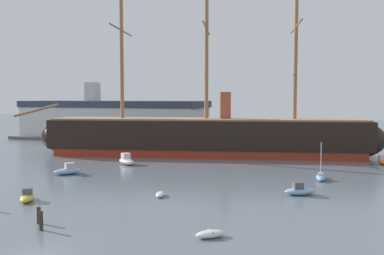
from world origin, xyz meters
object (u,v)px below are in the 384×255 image
at_px(dinghy_foreground_right, 210,234).
at_px(motorboat_mid_left, 68,170).
at_px(tall_ship, 206,136).
at_px(motorboat_foreground_left, 27,197).
at_px(motorboat_mid_right, 299,190).
at_px(mooring_piling_left_pair, 39,215).
at_px(dinghy_distant_centre, 240,147).
at_px(motorboat_alongside_bow, 126,160).
at_px(dockside_warehouse_left, 114,120).
at_px(mooring_piling_right_pair, 41,221).
at_px(dinghy_near_centre, 160,194).
at_px(motorboat_far_left, 100,148).
at_px(sailboat_alongside_stern, 321,177).
at_px(motorboat_far_right, 383,161).

distance_m(dinghy_foreground_right, motorboat_mid_left, 33.33).
relative_size(tall_ship, motorboat_foreground_left, 20.41).
relative_size(motorboat_mid_right, mooring_piling_left_pair, 2.56).
bearing_deg(dinghy_distant_centre, tall_ship, -105.54).
distance_m(motorboat_alongside_bow, dockside_warehouse_left, 43.89).
relative_size(dinghy_foreground_right, dockside_warehouse_left, 0.05).
bearing_deg(motorboat_mid_left, mooring_piling_right_pair, -59.69).
bearing_deg(motorboat_mid_left, dinghy_near_centre, -24.51).
height_order(dinghy_near_centre, dockside_warehouse_left, dockside_warehouse_left).
xyz_separation_m(dinghy_foreground_right, motorboat_mid_right, (5.89, 17.02, 0.23)).
distance_m(motorboat_mid_left, motorboat_far_left, 27.57).
height_order(tall_ship, motorboat_mid_left, tall_ship).
relative_size(motorboat_foreground_left, dinghy_foreground_right, 1.33).
bearing_deg(dinghy_distant_centre, motorboat_foreground_left, -103.23).
height_order(dinghy_near_centre, dinghy_distant_centre, dinghy_distant_centre).
xyz_separation_m(dinghy_distant_centre, dockside_warehouse_left, (-36.52, 9.17, 4.86)).
height_order(dinghy_foreground_right, sailboat_alongside_stern, sailboat_alongside_stern).
height_order(tall_ship, mooring_piling_right_pair, tall_ship).
bearing_deg(motorboat_mid_right, dinghy_distant_centre, 110.45).
height_order(dinghy_distant_centre, mooring_piling_left_pair, mooring_piling_left_pair).
height_order(motorboat_mid_left, dinghy_distant_centre, motorboat_mid_left).
relative_size(tall_ship, motorboat_mid_right, 18.54).
bearing_deg(sailboat_alongside_stern, motorboat_foreground_left, -144.01).
xyz_separation_m(sailboat_alongside_stern, mooring_piling_left_pair, (-23.57, -28.00, 0.32)).
xyz_separation_m(mooring_piling_left_pair, dockside_warehouse_left, (-30.48, 68.59, 4.38)).
height_order(motorboat_foreground_left, dinghy_distant_centre, motorboat_foreground_left).
distance_m(mooring_piling_right_pair, dockside_warehouse_left, 77.09).
distance_m(dinghy_near_centre, motorboat_mid_left, 19.77).
distance_m(dinghy_distant_centre, mooring_piling_left_pair, 59.73).
bearing_deg(motorboat_far_right, dockside_warehouse_left, 159.96).
relative_size(motorboat_foreground_left, dockside_warehouse_left, 0.07).
xyz_separation_m(motorboat_far_left, mooring_piling_right_pair, (23.10, -47.85, 0.33)).
bearing_deg(motorboat_alongside_bow, motorboat_far_right, 18.74).
height_order(motorboat_mid_right, motorboat_far_right, motorboat_mid_right).
relative_size(tall_ship, motorboat_mid_left, 17.45).
bearing_deg(mooring_piling_right_pair, motorboat_far_right, 55.66).
height_order(motorboat_far_left, dockside_warehouse_left, dockside_warehouse_left).
height_order(motorboat_far_left, mooring_piling_right_pair, mooring_piling_right_pair).
bearing_deg(dockside_warehouse_left, sailboat_alongside_stern, -36.91).
bearing_deg(tall_ship, dinghy_foreground_right, -73.37).
relative_size(sailboat_alongside_stern, motorboat_far_right, 1.40).
xyz_separation_m(motorboat_alongside_bow, dockside_warehouse_left, (-22.88, 37.18, 4.47)).
distance_m(motorboat_mid_left, dinghy_distant_centre, 42.50).
bearing_deg(mooring_piling_left_pair, motorboat_foreground_left, 136.40).
relative_size(motorboat_far_left, mooring_piling_left_pair, 2.39).
bearing_deg(motorboat_far_left, motorboat_mid_left, -68.47).
relative_size(dinghy_near_centre, dinghy_distant_centre, 1.00).
relative_size(dinghy_distant_centre, mooring_piling_left_pair, 1.56).
height_order(motorboat_far_left, dinghy_distant_centre, motorboat_far_left).
bearing_deg(dockside_warehouse_left, dinghy_foreground_right, -55.68).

